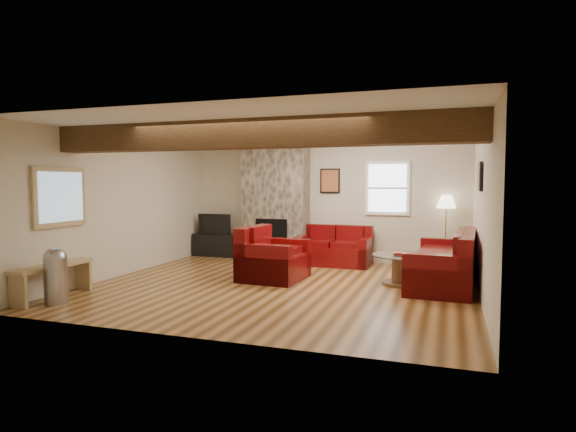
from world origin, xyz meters
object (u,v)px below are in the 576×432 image
at_px(sofa_three, 443,258).
at_px(tv_cabinet, 216,245).
at_px(loveseat, 334,245).
at_px(armchair_red, 274,253).
at_px(coffee_table, 403,270).
at_px(floor_lamp, 446,206).
at_px(television, 216,224).

height_order(sofa_three, tv_cabinet, sofa_three).
xyz_separation_m(loveseat, armchair_red, (-0.64, -1.77, 0.06)).
bearing_deg(loveseat, tv_cabinet, 174.21).
relative_size(coffee_table, tv_cabinet, 1.00).
bearing_deg(coffee_table, sofa_three, 14.53).
relative_size(sofa_three, tv_cabinet, 2.27).
distance_m(armchair_red, tv_cabinet, 3.00).
distance_m(coffee_table, tv_cabinet, 4.67).
xyz_separation_m(loveseat, tv_cabinet, (-2.80, 0.30, -0.14)).
xyz_separation_m(coffee_table, tv_cabinet, (-4.31, 1.79, 0.01)).
xyz_separation_m(coffee_table, floor_lamp, (0.64, 1.81, 0.97)).
height_order(sofa_three, television, television).
height_order(tv_cabinet, floor_lamp, floor_lamp).
height_order(armchair_red, television, television).
bearing_deg(television, tv_cabinet, 0.00).
bearing_deg(loveseat, sofa_three, -31.67).
xyz_separation_m(armchair_red, television, (-2.17, 2.07, 0.28)).
xyz_separation_m(armchair_red, tv_cabinet, (-2.17, 2.07, -0.20)).
height_order(armchair_red, floor_lamp, floor_lamp).
xyz_separation_m(sofa_three, loveseat, (-2.13, 1.33, -0.05)).
xyz_separation_m(television, floor_lamp, (4.95, 0.02, 0.49)).
xyz_separation_m(loveseat, television, (-2.80, 0.30, 0.34)).
height_order(sofa_three, coffee_table, sofa_three).
relative_size(coffee_table, television, 1.28).
bearing_deg(armchair_red, coffee_table, -79.63).
distance_m(loveseat, armchair_red, 1.88).
bearing_deg(armchair_red, television, 49.38).
distance_m(coffee_table, television, 4.69).
xyz_separation_m(loveseat, coffee_table, (1.51, -1.49, -0.15)).
relative_size(tv_cabinet, floor_lamp, 0.71).
bearing_deg(sofa_three, television, -104.58).
distance_m(sofa_three, television, 5.20).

